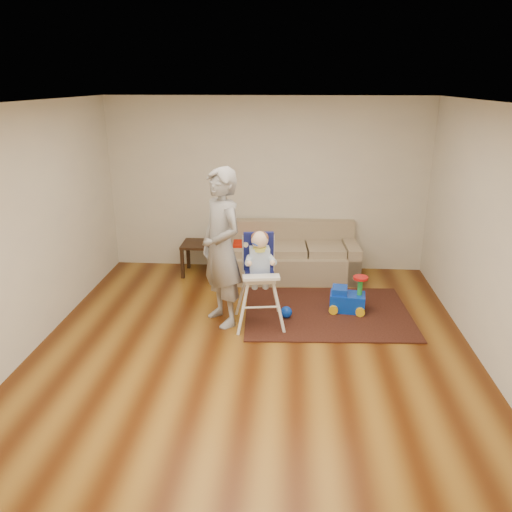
# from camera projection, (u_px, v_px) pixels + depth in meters

# --- Properties ---
(ground) EXTENTS (5.50, 5.50, 0.00)m
(ground) POSITION_uv_depth(u_px,v_px,m) (253.00, 350.00, 5.68)
(ground) COLOR #472008
(ground) RESTS_ON ground
(room_envelope) EXTENTS (5.04, 5.52, 2.72)m
(room_envelope) POSITION_uv_depth(u_px,v_px,m) (257.00, 178.00, 5.55)
(room_envelope) COLOR beige
(room_envelope) RESTS_ON ground
(sofa) EXTENTS (2.19, 1.01, 0.83)m
(sofa) POSITION_uv_depth(u_px,v_px,m) (287.00, 252.00, 7.68)
(sofa) COLOR gray
(sofa) RESTS_ON ground
(side_table) EXTENTS (0.51, 0.51, 0.51)m
(side_table) POSITION_uv_depth(u_px,v_px,m) (199.00, 258.00, 7.88)
(side_table) COLOR black
(side_table) RESTS_ON ground
(area_rug) EXTENTS (2.23, 1.72, 0.02)m
(area_rug) POSITION_uv_depth(u_px,v_px,m) (327.00, 312.00, 6.59)
(area_rug) COLOR black
(area_rug) RESTS_ON ground
(ride_on_toy) EXTENTS (0.49, 0.37, 0.49)m
(ride_on_toy) POSITION_uv_depth(u_px,v_px,m) (348.00, 293.00, 6.56)
(ride_on_toy) COLOR #0A38C9
(ride_on_toy) RESTS_ON area_rug
(toy_ball) EXTENTS (0.15, 0.15, 0.15)m
(toy_ball) POSITION_uv_depth(u_px,v_px,m) (286.00, 312.00, 6.41)
(toy_ball) COLOR #0A38C9
(toy_ball) RESTS_ON area_rug
(high_chair) EXTENTS (0.64, 0.64, 1.22)m
(high_chair) POSITION_uv_depth(u_px,v_px,m) (260.00, 280.00, 6.12)
(high_chair) COLOR white
(high_chair) RESTS_ON ground
(adult) EXTENTS (0.81, 0.85, 1.96)m
(adult) POSITION_uv_depth(u_px,v_px,m) (221.00, 248.00, 6.04)
(adult) COLOR gray
(adult) RESTS_ON ground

